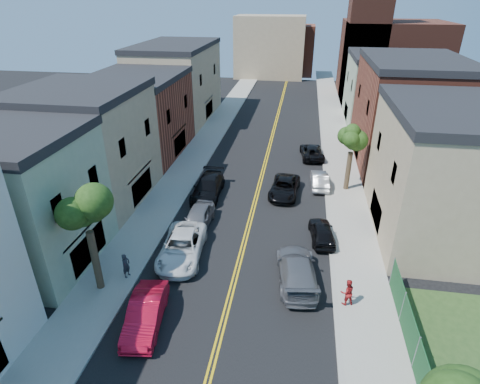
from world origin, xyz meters
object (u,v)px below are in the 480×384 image
at_px(grey_car_right, 297,270).
at_px(pedestrian_right, 347,292).
at_px(red_sedan, 146,313).
at_px(dark_car_right_far, 312,152).
at_px(white_pickup, 182,247).
at_px(black_suv_lane, 284,187).
at_px(black_car_left, 208,187).
at_px(silver_car_right, 319,180).
at_px(pedestrian_left, 126,266).
at_px(black_car_right, 322,232).
at_px(grey_car_left, 198,218).

relative_size(grey_car_right, pedestrian_right, 3.42).
bearing_deg(red_sedan, grey_car_right, 23.96).
xyz_separation_m(grey_car_right, dark_car_right_far, (0.99, 20.84, -0.15)).
height_order(white_pickup, black_suv_lane, white_pickup).
bearing_deg(white_pickup, red_sedan, -96.55).
relative_size(red_sedan, black_suv_lane, 0.93).
bearing_deg(red_sedan, black_car_left, 82.86).
bearing_deg(white_pickup, grey_car_right, -14.10).
bearing_deg(silver_car_right, pedestrian_left, 48.16).
bearing_deg(white_pickup, black_suv_lane, 53.69).
xyz_separation_m(silver_car_right, dark_car_right_far, (-0.67, 7.15, -0.01)).
xyz_separation_m(black_car_right, dark_car_right_far, (-0.67, 15.99, -0.00)).
bearing_deg(grey_car_left, grey_car_right, -33.05).
height_order(red_sedan, silver_car_right, red_sedan).
bearing_deg(silver_car_right, grey_car_right, 80.16).
bearing_deg(black_suv_lane, grey_car_right, -77.98).
distance_m(grey_car_left, silver_car_right, 12.63).
xyz_separation_m(white_pickup, grey_car_left, (0.10, 3.89, -0.02)).
distance_m(white_pickup, grey_car_right, 7.85).
height_order(grey_car_right, black_suv_lane, grey_car_right).
height_order(red_sedan, grey_car_left, grey_car_left).
bearing_deg(black_car_right, red_sedan, 38.92).
relative_size(grey_car_right, pedestrian_left, 3.48).
height_order(dark_car_right_far, pedestrian_right, pedestrian_right).
bearing_deg(pedestrian_right, white_pickup, -32.68).
bearing_deg(white_pickup, grey_car_left, 83.59).
distance_m(grey_car_left, pedestrian_right, 12.56).
bearing_deg(black_suv_lane, red_sedan, -106.57).
relative_size(black_car_left, pedestrian_right, 3.42).
relative_size(dark_car_right_far, black_suv_lane, 0.96).
height_order(grey_car_left, dark_car_right_far, grey_car_left).
distance_m(black_car_left, black_car_right, 11.17).
bearing_deg(black_suv_lane, grey_car_left, -129.07).
relative_size(silver_car_right, black_suv_lane, 0.82).
bearing_deg(pedestrian_right, black_suv_lane, -89.02).
xyz_separation_m(pedestrian_left, pedestrian_right, (13.40, -0.31, 0.02)).
xyz_separation_m(dark_car_right_far, black_suv_lane, (-2.43, -9.27, 0.03)).
bearing_deg(black_car_left, black_suv_lane, 9.69).
xyz_separation_m(grey_car_right, pedestrian_right, (2.86, -1.73, 0.16)).
bearing_deg(grey_car_right, dark_car_right_far, -99.95).
bearing_deg(black_car_right, pedestrian_right, 93.77).
bearing_deg(pedestrian_left, dark_car_right_far, -11.03).
bearing_deg(pedestrian_left, pedestrian_right, -74.96).
distance_m(red_sedan, pedestrian_left, 4.35).
distance_m(grey_car_left, grey_car_right, 9.21).
xyz_separation_m(black_suv_lane, pedestrian_right, (4.30, -13.30, 0.27)).
height_order(red_sedan, black_suv_lane, red_sedan).
bearing_deg(red_sedan, pedestrian_right, 8.59).
bearing_deg(white_pickup, silver_car_right, 48.02).
bearing_deg(silver_car_right, black_car_right, 87.07).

